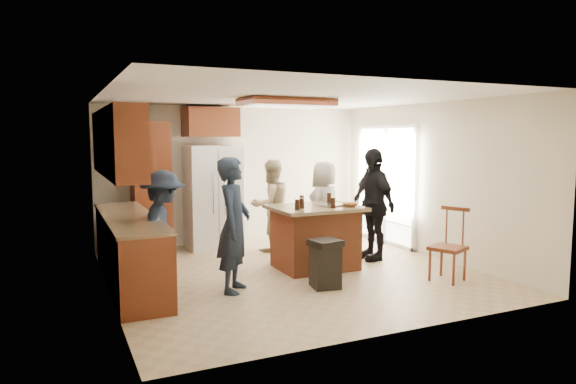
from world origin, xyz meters
name	(u,v)px	position (x,y,z in m)	size (l,w,h in m)	color
room_shell	(450,189)	(4.37, 1.64, 0.87)	(8.00, 5.20, 5.00)	tan
person_front_left	(234,225)	(-1.04, -0.50, 0.85)	(0.62, 0.45, 1.70)	#1B2436
person_behind_left	(271,205)	(0.28, 1.45, 0.79)	(0.76, 0.47, 1.57)	tan
person_behind_right	(325,208)	(1.02, 0.91, 0.77)	(0.76, 0.49, 1.55)	gray
person_side_right	(373,204)	(1.52, 0.23, 0.89)	(1.04, 0.53, 1.77)	black
person_counter	(163,230)	(-1.83, -0.01, 0.77)	(0.99, 0.46, 1.53)	#1A2334
left_cabinetry	(125,213)	(-2.24, 0.40, 0.96)	(0.64, 3.00, 2.30)	maroon
back_wall_units	(166,171)	(-1.33, 2.20, 1.38)	(1.80, 0.60, 2.45)	maroon
refrigerator	(213,197)	(-0.55, 2.12, 0.90)	(0.90, 0.76, 1.80)	white
kitchen_island	(315,237)	(0.42, 0.10, 0.47)	(1.28, 1.03, 0.93)	brown
island_items	(329,203)	(0.59, 0.00, 0.97)	(1.04, 0.73, 0.15)	silver
trash_bin	(325,263)	(0.08, -0.84, 0.32)	(0.40, 0.40, 0.63)	black
spindle_chair	(449,248)	(1.76, -1.24, 0.45)	(0.55, 0.55, 0.99)	maroon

